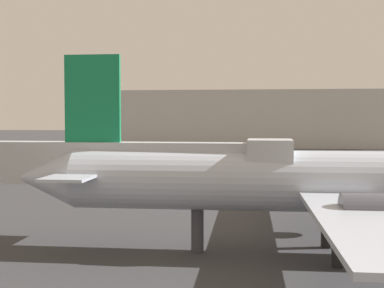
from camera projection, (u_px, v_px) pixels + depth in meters
The scene contains 3 objects.
airplane_at_gate at pixel (355, 182), 27.69m from camera, with size 38.65×30.85×11.00m.
jet_bridge at pixel (112, 165), 29.56m from camera, with size 22.15×2.86×6.32m.
terminal_building at pixel (240, 119), 136.95m from camera, with size 88.77×19.20×14.44m, color #B7B7B2.
Camera 1 is at (-1.24, -6.85, 7.48)m, focal length 48.64 mm.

